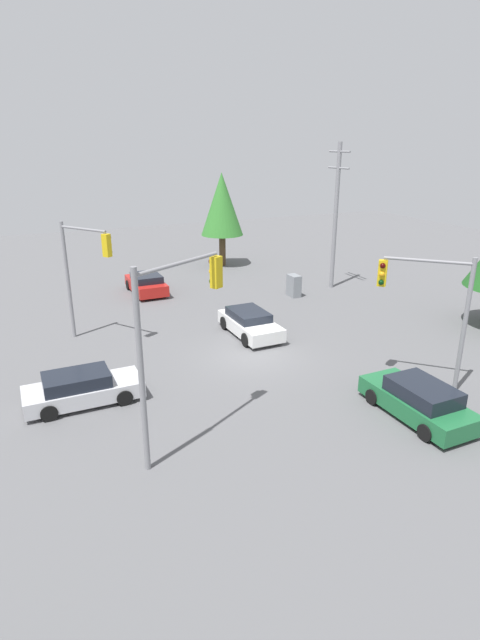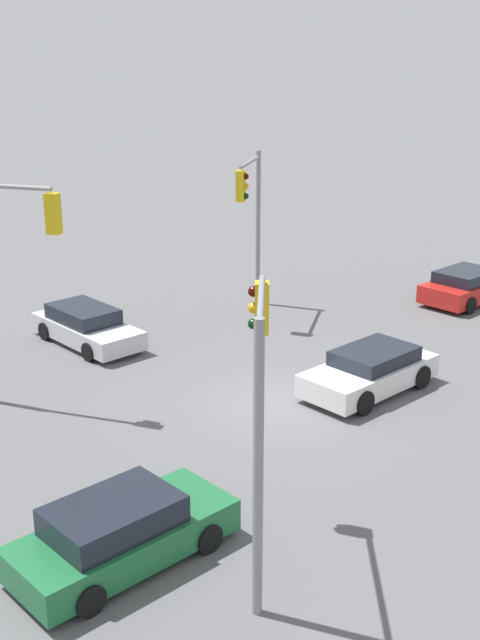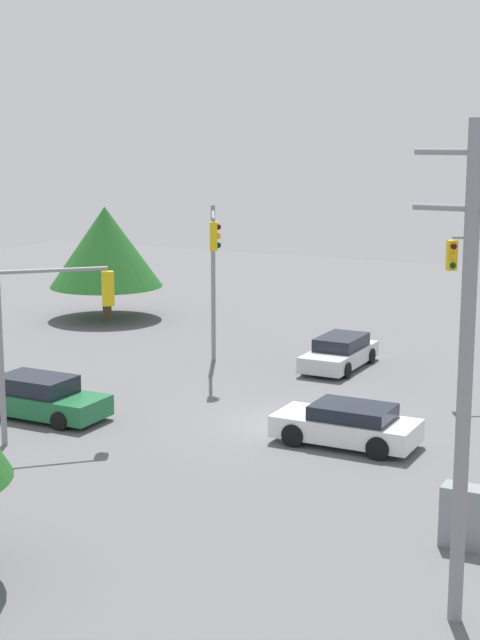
{
  "view_description": "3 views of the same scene",
  "coord_description": "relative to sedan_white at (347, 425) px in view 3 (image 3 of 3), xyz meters",
  "views": [
    {
      "loc": [
        19.34,
        -9.65,
        9.54
      ],
      "look_at": [
        1.51,
        -1.32,
        2.5
      ],
      "focal_mm": 28.0,
      "sensor_mm": 36.0,
      "label": 1
    },
    {
      "loc": [
        14.89,
        14.35,
        9.47
      ],
      "look_at": [
        1.57,
        0.06,
        2.88
      ],
      "focal_mm": 45.0,
      "sensor_mm": 36.0,
      "label": 2
    },
    {
      "loc": [
        -12.69,
        27.83,
        9.34
      ],
      "look_at": [
        1.44,
        0.42,
        3.37
      ],
      "focal_mm": 55.0,
      "sensor_mm": 36.0,
      "label": 3
    }
  ],
  "objects": [
    {
      "name": "sedan_green",
      "position": [
        10.08,
        1.91,
        0.03
      ],
      "size": [
        4.46,
        1.97,
        1.39
      ],
      "rotation": [
        0.0,
        0.0,
        1.57
      ],
      "color": "#1E6638",
      "rests_on": "ground_plane"
    },
    {
      "name": "sedan_silver",
      "position": [
        3.83,
        -9.06,
        -0.02
      ],
      "size": [
        1.9,
        4.41,
        1.28
      ],
      "color": "silver",
      "rests_on": "ground_plane"
    },
    {
      "name": "electrical_cabinet",
      "position": [
        -4.99,
        5.64,
        0.08
      ],
      "size": [
        0.98,
        0.61,
        1.42
      ],
      "primitive_type": "cube",
      "color": "gray",
      "rests_on": "ground_plane"
    },
    {
      "name": "traffic_signal_main",
      "position": [
        8.2,
        3.75,
        3.15
      ],
      "size": [
        2.63,
        2.61,
        5.51
      ],
      "rotation": [
        0.0,
        0.0,
        3.92
      ],
      "color": "gray",
      "rests_on": "ground_plane"
    },
    {
      "name": "utility_pole_tall",
      "position": [
        -5.76,
        9.14,
        4.44
      ],
      "size": [
        2.2,
        0.28,
        9.57
      ],
      "color": "gray",
      "rests_on": "ground_plane"
    },
    {
      "name": "traffic_signal_cross",
      "position": [
        8.22,
        -6.65,
        3.74
      ],
      "size": [
        2.08,
        3.4,
        6.4
      ],
      "rotation": [
        0.0,
        0.0,
        2.08
      ],
      "color": "gray",
      "rests_on": "ground_plane"
    },
    {
      "name": "tree_corner",
      "position": [
        18.22,
        -13.58,
        2.99
      ],
      "size": [
        5.66,
        5.66,
        5.64
      ],
      "color": "brown",
      "rests_on": "ground_plane"
    },
    {
      "name": "ground_plane",
      "position": [
        2.58,
        -1.15,
        -0.63
      ],
      "size": [
        80.0,
        80.0,
        0.0
      ],
      "primitive_type": "plane",
      "color": "#5B5B5E"
    },
    {
      "name": "sedan_white",
      "position": [
        0.0,
        0.0,
        0.0
      ],
      "size": [
        4.32,
        2.0,
        1.27
      ],
      "rotation": [
        0.0,
        0.0,
        -1.57
      ],
      "color": "silver",
      "rests_on": "ground_plane"
    }
  ]
}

